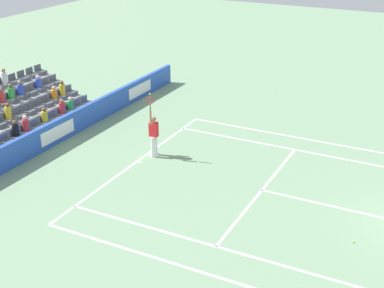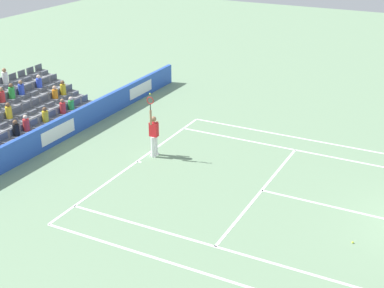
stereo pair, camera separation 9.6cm
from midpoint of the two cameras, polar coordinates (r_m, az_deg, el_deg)
name	(u,v)px [view 2 (the right image)]	position (r m, az deg, el deg)	size (l,w,h in m)	color
line_baseline	(137,161)	(22.76, -5.63, -1.81)	(10.97, 0.10, 0.01)	white
line_service	(262,190)	(20.59, 7.43, -4.81)	(8.23, 0.10, 0.01)	white
line_centre_service	(348,210)	(19.92, 16.13, -6.67)	(0.10, 6.40, 0.01)	white
line_singles_sideline_left	(229,250)	(17.16, 4.01, -11.02)	(0.10, 11.89, 0.01)	white
line_singles_sideline_right	(305,152)	(24.02, 11.86, -0.81)	(0.10, 11.89, 0.01)	white
line_doubles_sideline_left	(210,275)	(16.14, 2.02, -13.50)	(0.10, 11.89, 0.01)	white
line_doubles_sideline_right	(314,141)	(25.25, 12.73, 0.34)	(0.10, 11.89, 0.01)	white
line_centre_mark	(139,162)	(22.71, -5.42, -1.86)	(0.10, 0.20, 0.01)	white
sponsor_barrier	(56,132)	(24.91, -13.86, 1.25)	(20.59, 0.22, 1.09)	blue
tennis_player	(154,134)	(22.82, -3.88, 1.04)	(0.53, 0.37, 2.85)	white
stadium_stand	(6,118)	(26.78, -18.70, 2.60)	(8.06, 3.80, 2.62)	gray
loose_tennis_ball	(353,242)	(18.16, 16.57, -9.81)	(0.07, 0.07, 0.07)	#D1E533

